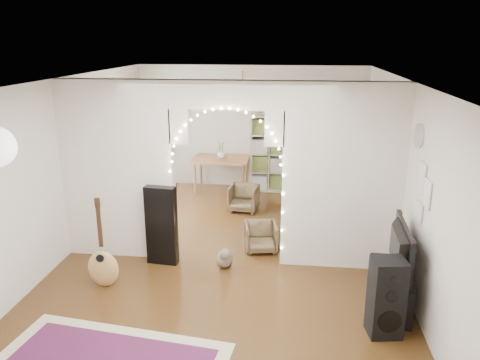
# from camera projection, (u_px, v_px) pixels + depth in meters

# --- Properties ---
(floor) EXTENTS (7.50, 7.50, 0.00)m
(floor) POSITION_uv_depth(u_px,v_px,m) (228.00, 258.00, 7.20)
(floor) COLOR black
(floor) RESTS_ON ground
(ceiling) EXTENTS (5.00, 7.50, 0.02)m
(ceiling) POSITION_uv_depth(u_px,v_px,m) (226.00, 80.00, 6.42)
(ceiling) COLOR white
(ceiling) RESTS_ON wall_back
(wall_back) EXTENTS (5.00, 0.02, 2.70)m
(wall_back) POSITION_uv_depth(u_px,v_px,m) (251.00, 127.00, 10.37)
(wall_back) COLOR silver
(wall_back) RESTS_ON floor
(wall_front) EXTENTS (5.00, 0.02, 2.70)m
(wall_front) POSITION_uv_depth(u_px,v_px,m) (151.00, 324.00, 3.25)
(wall_front) COLOR silver
(wall_front) RESTS_ON floor
(wall_left) EXTENTS (0.02, 7.50, 2.70)m
(wall_left) POSITION_uv_depth(u_px,v_px,m) (64.00, 169.00, 7.09)
(wall_left) COLOR silver
(wall_left) RESTS_ON floor
(wall_right) EXTENTS (0.02, 7.50, 2.70)m
(wall_right) POSITION_uv_depth(u_px,v_px,m) (404.00, 180.00, 6.53)
(wall_right) COLOR silver
(wall_right) RESTS_ON floor
(divider_wall) EXTENTS (5.00, 0.20, 2.70)m
(divider_wall) POSITION_uv_depth(u_px,v_px,m) (227.00, 169.00, 6.79)
(divider_wall) COLOR silver
(divider_wall) RESTS_ON floor
(fairy_lights) EXTENTS (1.64, 0.04, 1.60)m
(fairy_lights) POSITION_uv_depth(u_px,v_px,m) (226.00, 163.00, 6.63)
(fairy_lights) COLOR #FFEABF
(fairy_lights) RESTS_ON divider_wall
(window) EXTENTS (0.04, 1.20, 1.40)m
(window) POSITION_uv_depth(u_px,v_px,m) (110.00, 136.00, 8.75)
(window) COLOR white
(window) RESTS_ON wall_left
(wall_clock) EXTENTS (0.03, 0.31, 0.31)m
(wall_clock) POSITION_uv_depth(u_px,v_px,m) (419.00, 136.00, 5.74)
(wall_clock) COLOR white
(wall_clock) RESTS_ON wall_right
(picture_frames) EXTENTS (0.02, 0.50, 0.70)m
(picture_frames) POSITION_uv_depth(u_px,v_px,m) (422.00, 192.00, 5.54)
(picture_frames) COLOR white
(picture_frames) RESTS_ON wall_right
(ceiling_fan) EXTENTS (1.10, 1.10, 0.30)m
(ceiling_fan) POSITION_uv_depth(u_px,v_px,m) (243.00, 87.00, 8.40)
(ceiling_fan) COLOR #AD7339
(ceiling_fan) RESTS_ON ceiling
(guitar_case) EXTENTS (0.47, 0.20, 1.20)m
(guitar_case) POSITION_uv_depth(u_px,v_px,m) (162.00, 226.00, 6.90)
(guitar_case) COLOR black
(guitar_case) RESTS_ON floor
(acoustic_guitar) EXTENTS (0.44, 0.17, 1.08)m
(acoustic_guitar) POSITION_uv_depth(u_px,v_px,m) (102.00, 255.00, 6.26)
(acoustic_guitar) COLOR #BA7E4A
(acoustic_guitar) RESTS_ON floor
(tabby_cat) EXTENTS (0.29, 0.56, 0.36)m
(tabby_cat) POSITION_uv_depth(u_px,v_px,m) (225.00, 257.00, 6.90)
(tabby_cat) COLOR brown
(tabby_cat) RESTS_ON floor
(floor_speaker) EXTENTS (0.41, 0.37, 0.93)m
(floor_speaker) POSITION_uv_depth(u_px,v_px,m) (386.00, 298.00, 5.24)
(floor_speaker) COLOR black
(floor_speaker) RESTS_ON floor
(media_console) EXTENTS (0.45, 1.02, 0.50)m
(media_console) POSITION_uv_depth(u_px,v_px,m) (390.00, 289.00, 5.83)
(media_console) COLOR black
(media_console) RESTS_ON floor
(tv) EXTENTS (0.19, 1.08, 0.62)m
(tv) POSITION_uv_depth(u_px,v_px,m) (394.00, 248.00, 5.67)
(tv) COLOR black
(tv) RESTS_ON media_console
(bookcase) EXTENTS (1.65, 0.46, 1.68)m
(bookcase) POSITION_uv_depth(u_px,v_px,m) (288.00, 153.00, 10.19)
(bookcase) COLOR beige
(bookcase) RESTS_ON floor
(dining_table) EXTENTS (1.20, 0.80, 0.76)m
(dining_table) POSITION_uv_depth(u_px,v_px,m) (221.00, 161.00, 10.17)
(dining_table) COLOR brown
(dining_table) RESTS_ON floor
(flower_vase) EXTENTS (0.18, 0.18, 0.19)m
(flower_vase) POSITION_uv_depth(u_px,v_px,m) (221.00, 154.00, 10.12)
(flower_vase) COLOR white
(flower_vase) RESTS_ON dining_table
(dining_chair_left) EXTENTS (0.60, 0.61, 0.51)m
(dining_chair_left) POSITION_uv_depth(u_px,v_px,m) (244.00, 198.00, 9.14)
(dining_chair_left) COLOR brown
(dining_chair_left) RESTS_ON floor
(dining_chair_right) EXTENTS (0.57, 0.59, 0.46)m
(dining_chair_right) POSITION_uv_depth(u_px,v_px,m) (261.00, 237.00, 7.41)
(dining_chair_right) COLOR brown
(dining_chair_right) RESTS_ON floor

